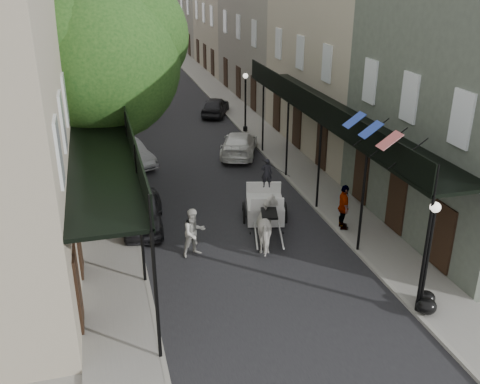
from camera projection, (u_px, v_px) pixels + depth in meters
ground at (274, 297)px, 17.56m from camera, size 140.00×140.00×0.00m
road at (177, 129)px, 35.28m from camera, size 8.00×90.00×0.01m
sidewalk_left at (100, 134)px, 34.05m from camera, size 2.20×90.00×0.12m
sidewalk_right at (250, 123)px, 36.47m from camera, size 2.20×90.00×0.12m
building_row_left at (39, 33)px, 39.98m from camera, size 5.00×80.00×10.50m
building_row_right at (258, 26)px, 44.14m from camera, size 5.00×80.00×10.50m
gallery_left at (105, 131)px, 20.98m from camera, size 2.20×18.05×4.88m
gallery_right at (330, 114)px, 23.30m from camera, size 2.20×18.05×4.88m
tree_near at (110, 54)px, 23.00m from camera, size 7.31×6.80×9.63m
tree_far at (100, 32)px, 35.64m from camera, size 6.45×6.00×8.61m
lamppost_right_near at (427, 256)px, 15.97m from camera, size 0.32×0.32×3.71m
lamppost_left at (129, 185)px, 21.08m from camera, size 0.32×0.32×3.71m
lamppost_right_far at (245, 102)px, 33.69m from camera, size 0.32×0.32×3.71m
horse at (269, 225)px, 20.40m from camera, size 1.44×2.29×1.79m
carriage at (264, 190)px, 22.85m from camera, size 2.22×2.91×2.99m
pedestrian_walking at (194, 233)px, 19.75m from camera, size 1.08×0.94×1.89m
pedestrian_sidewalk_left at (85, 134)px, 31.25m from camera, size 1.11×0.74×1.60m
pedestrian_sidewalk_right at (344, 207)px, 21.52m from camera, size 0.70×1.18×1.89m
car_left_near at (143, 212)px, 22.00m from camera, size 1.97×4.07×1.34m
car_left_mid at (128, 153)px, 28.83m from camera, size 2.86×4.27×1.33m
car_left_far at (132, 108)px, 37.95m from camera, size 2.30×4.56×1.24m
car_right_near at (239, 144)px, 30.34m from camera, size 3.31×4.86×1.31m
car_right_far at (215, 106)px, 38.21m from camera, size 2.95×4.15×1.31m
trash_bags at (427, 303)px, 16.67m from camera, size 0.88×1.03×0.52m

